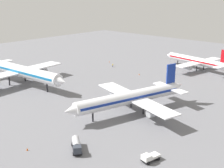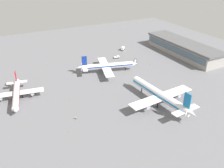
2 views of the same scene
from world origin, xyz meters
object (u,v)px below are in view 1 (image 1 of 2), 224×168
(airplane_at_gate, at_px, (131,97))
(safety_cone_far_side, at_px, (27,149))
(airplane_distant, at_px, (21,71))
(fuel_truck, at_px, (76,145))
(airplane_taxiing, at_px, (197,61))
(pushback_tractor, at_px, (150,157))
(safety_cone_mid_apron, at_px, (109,62))
(safety_cone_near_gate, at_px, (139,74))
(ground_crew_worker, at_px, (113,65))

(airplane_at_gate, distance_m, safety_cone_far_side, 35.79)
(airplane_distant, xyz_separation_m, fuel_truck, (57.04, -20.13, -4.34))
(airplane_at_gate, relative_size, airplane_taxiing, 1.13)
(pushback_tractor, height_order, safety_cone_far_side, pushback_tractor)
(safety_cone_mid_apron, bearing_deg, safety_cone_far_side, -59.05)
(airplane_distant, height_order, fuel_truck, airplane_distant)
(airplane_at_gate, relative_size, safety_cone_near_gate, 72.99)
(safety_cone_far_side, bearing_deg, safety_cone_near_gate, 106.61)
(ground_crew_worker, bearing_deg, safety_cone_far_side, 97.95)
(fuel_truck, relative_size, ground_crew_worker, 3.71)
(airplane_taxiing, height_order, fuel_truck, airplane_taxiing)
(pushback_tractor, relative_size, safety_cone_mid_apron, 7.81)
(pushback_tractor, height_order, fuel_truck, fuel_truck)
(airplane_at_gate, distance_m, airplane_taxiing, 64.77)
(airplane_distant, height_order, safety_cone_mid_apron, airplane_distant)
(airplane_distant, height_order, safety_cone_far_side, airplane_distant)
(safety_cone_far_side, bearing_deg, pushback_tractor, 32.99)
(airplane_distant, distance_m, safety_cone_mid_apron, 54.29)
(airplane_at_gate, distance_m, safety_cone_mid_apron, 70.61)
(pushback_tractor, height_order, ground_crew_worker, pushback_tractor)
(fuel_truck, height_order, safety_cone_mid_apron, fuel_truck)
(airplane_taxiing, relative_size, pushback_tractor, 8.24)
(airplane_taxiing, bearing_deg, safety_cone_mid_apron, 31.66)
(pushback_tractor, bearing_deg, fuel_truck, -52.27)
(pushback_tractor, distance_m, ground_crew_worker, 88.42)
(airplane_taxiing, bearing_deg, pushback_tractor, 120.36)
(safety_cone_near_gate, xyz_separation_m, safety_cone_mid_apron, (-27.67, 9.69, 0.00))
(airplane_distant, bearing_deg, airplane_at_gate, 3.35)
(airplane_taxiing, bearing_deg, airplane_distant, 69.49)
(pushback_tractor, xyz_separation_m, safety_cone_mid_apron, (-73.82, 66.25, -0.67))
(airplane_taxiing, relative_size, fuel_truck, 6.23)
(safety_cone_mid_apron, bearing_deg, airplane_at_gate, -41.67)
(airplane_distant, distance_m, safety_cone_far_side, 56.17)
(pushback_tractor, relative_size, safety_cone_near_gate, 7.81)
(airplane_at_gate, height_order, safety_cone_far_side, airplane_at_gate)
(airplane_taxiing, distance_m, airplane_distant, 82.28)
(airplane_taxiing, bearing_deg, fuel_truck, 109.42)
(airplane_taxiing, relative_size, ground_crew_worker, 23.11)
(airplane_distant, distance_m, pushback_tractor, 74.01)
(safety_cone_near_gate, distance_m, safety_cone_far_side, 75.64)
(pushback_tractor, relative_size, ground_crew_worker, 2.81)
(airplane_taxiing, bearing_deg, airplane_at_gate, 108.81)
(safety_cone_near_gate, bearing_deg, airplane_taxiing, 61.26)
(airplane_taxiing, distance_m, ground_crew_worker, 41.50)
(airplane_taxiing, xyz_separation_m, safety_cone_far_side, (6.93, -99.28, -3.98))
(ground_crew_worker, distance_m, safety_cone_mid_apron, 10.81)
(pushback_tractor, distance_m, safety_cone_near_gate, 73.00)
(airplane_distant, height_order, ground_crew_worker, airplane_distant)
(airplane_taxiing, relative_size, safety_cone_near_gate, 64.33)
(airplane_distant, relative_size, ground_crew_worker, 31.01)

